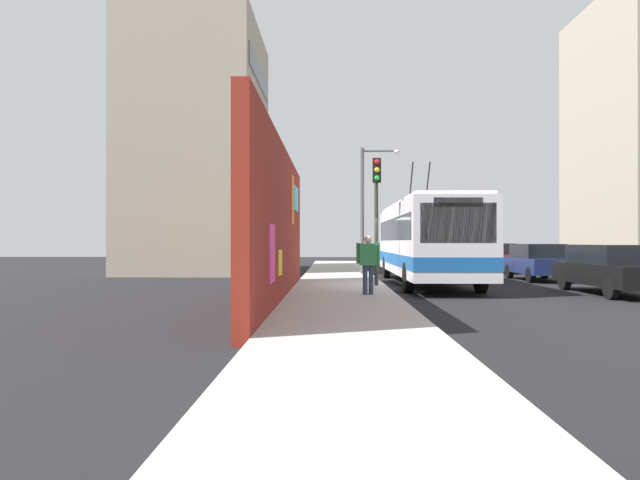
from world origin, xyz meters
The scene contains 13 objects.
ground_plane centered at (0.00, 0.00, 0.00)m, with size 80.00×80.00×0.00m, color black.
sidewalk_slab centered at (0.00, 1.60, 0.07)m, with size 48.00×3.20×0.15m, color #ADA8A0.
graffiti_wall centered at (-4.14, 3.35, 2.15)m, with size 13.71×0.32×4.30m.
building_far_left centered at (10.41, 9.20, 6.66)m, with size 8.82×6.66×13.32m.
city_bus centered at (2.16, -1.80, 1.79)m, with size 11.31×2.66×4.99m.
parked_car_black centered at (-1.89, -7.00, 0.84)m, with size 4.88×1.84×1.58m.
parked_car_navy centered at (4.41, -7.00, 0.83)m, with size 4.11×1.81×1.58m.
parked_car_red centered at (10.78, -7.00, 0.83)m, with size 4.39×1.76×1.58m.
parked_car_silver centered at (17.04, -7.00, 0.83)m, with size 4.23×1.73×1.58m.
pedestrian_at_curb centered at (-3.69, 0.85, 1.16)m, with size 0.23×0.68×1.71m.
traffic_light centered at (-0.50, 0.35, 3.12)m, with size 0.49×0.28×4.44m.
street_lamp centered at (6.79, 0.22, 3.65)m, with size 0.44×1.88×6.02m.
curbside_puddle centered at (-1.11, -0.60, 0.00)m, with size 1.36×1.36×0.00m, color black.
Camera 1 is at (-19.72, 1.89, 1.68)m, focal length 31.09 mm.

